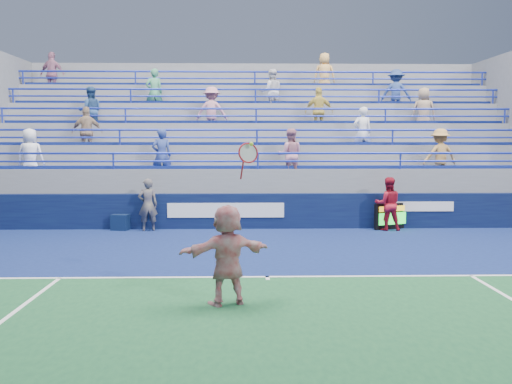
{
  "coord_description": "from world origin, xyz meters",
  "views": [
    {
      "loc": [
        -0.5,
        -11.14,
        2.69
      ],
      "look_at": [
        -0.16,
        2.5,
        1.5
      ],
      "focal_mm": 40.0,
      "sensor_mm": 36.0,
      "label": 1
    }
  ],
  "objects_px": {
    "tennis_player": "(227,255)",
    "line_judge": "(148,205)",
    "serve_speed_board": "(391,216)",
    "ball_girl": "(388,204)",
    "judge_chair": "(121,221)"
  },
  "relations": [
    {
      "from": "judge_chair",
      "to": "ball_girl",
      "type": "bearing_deg",
      "value": -2.06
    },
    {
      "from": "tennis_player",
      "to": "ball_girl",
      "type": "bearing_deg",
      "value": 59.15
    },
    {
      "from": "serve_speed_board",
      "to": "line_judge",
      "type": "distance_m",
      "value": 7.47
    },
    {
      "from": "judge_chair",
      "to": "line_judge",
      "type": "bearing_deg",
      "value": -15.1
    },
    {
      "from": "tennis_player",
      "to": "line_judge",
      "type": "height_order",
      "value": "tennis_player"
    },
    {
      "from": "serve_speed_board",
      "to": "tennis_player",
      "type": "distance_m",
      "value": 9.45
    },
    {
      "from": "serve_speed_board",
      "to": "line_judge",
      "type": "height_order",
      "value": "line_judge"
    },
    {
      "from": "serve_speed_board",
      "to": "ball_girl",
      "type": "bearing_deg",
      "value": -125.74
    },
    {
      "from": "serve_speed_board",
      "to": "line_judge",
      "type": "bearing_deg",
      "value": -178.74
    },
    {
      "from": "serve_speed_board",
      "to": "tennis_player",
      "type": "xyz_separation_m",
      "value": [
        -4.86,
        -8.09,
        0.43
      ]
    },
    {
      "from": "line_judge",
      "to": "serve_speed_board",
      "type": "bearing_deg",
      "value": 167.8
    },
    {
      "from": "line_judge",
      "to": "ball_girl",
      "type": "bearing_deg",
      "value": 166.06
    },
    {
      "from": "tennis_player",
      "to": "line_judge",
      "type": "distance_m",
      "value": 8.35
    },
    {
      "from": "judge_chair",
      "to": "ball_girl",
      "type": "distance_m",
      "value": 8.18
    },
    {
      "from": "ball_girl",
      "to": "line_judge",
      "type": "bearing_deg",
      "value": 2.77
    }
  ]
}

